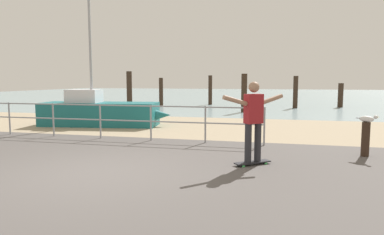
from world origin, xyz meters
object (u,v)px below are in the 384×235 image
Objects in this scene: skateboard at (253,162)px; bollard_short at (365,140)px; sailboat at (104,112)px; skateboarder at (253,117)px; seagull at (367,119)px.

skateboard is 0.92× the size of bollard_short.
bollard_short is at bearing -22.50° from sailboat.
sailboat is 9.13m from bollard_short.
skateboarder is at bearing -170.54° from skateboard.
skateboard is 2.87m from bollard_short.
sailboat is 7.76m from skateboard.
skateboarder is 2.91m from bollard_short.
sailboat reaches higher than seagull.
seagull is at bearing -31.94° from bollard_short.
skateboarder is 2.86m from seagull.
skateboard is (5.98, -4.93, -0.46)m from sailboat.
skateboarder is (5.98, -4.93, 0.49)m from sailboat.
skateboard is 0.95m from skateboarder.
sailboat is at bearing 140.47° from skateboard.
skateboard is 0.45× the size of skateboarder.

